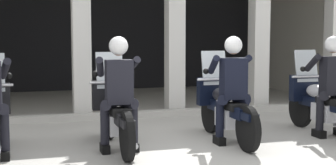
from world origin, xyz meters
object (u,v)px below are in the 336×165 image
at_px(motorcycle_center_right, 225,107).
at_px(motorcycle_far_right, 320,103).
at_px(police_officer_center_right, 232,81).
at_px(police_officer_far_right, 332,78).
at_px(police_officer_center_left, 119,84).
at_px(motorcycle_center_left, 115,113).

height_order(motorcycle_center_right, motorcycle_far_right, same).
height_order(police_officer_center_right, police_officer_far_right, same).
relative_size(police_officer_center_right, police_officer_far_right, 1.00).
height_order(police_officer_center_left, police_officer_far_right, same).
bearing_deg(motorcycle_far_right, motorcycle_center_right, 173.69).
bearing_deg(motorcycle_center_right, motorcycle_center_left, -177.76).
height_order(police_officer_center_left, police_officer_center_right, same).
xyz_separation_m(motorcycle_center_right, police_officer_center_right, (-0.00, -0.28, 0.44)).
distance_m(police_officer_center_left, motorcycle_center_right, 1.77).
relative_size(police_officer_center_left, motorcycle_center_right, 0.78).
distance_m(motorcycle_center_right, motorcycle_far_right, 1.69).
distance_m(motorcycle_center_left, motorcycle_center_right, 1.69).
bearing_deg(police_officer_center_left, motorcycle_center_left, 84.22).
bearing_deg(police_officer_center_left, motorcycle_far_right, -0.04).
height_order(motorcycle_center_left, police_officer_far_right, police_officer_far_right).
relative_size(police_officer_center_left, motorcycle_far_right, 0.78).
relative_size(motorcycle_center_left, police_officer_center_left, 1.29).
bearing_deg(motorcycle_center_right, police_officer_far_right, -7.38).
xyz_separation_m(motorcycle_center_left, motorcycle_center_right, (1.69, 0.02, 0.00)).
bearing_deg(police_officer_center_right, motorcycle_center_left, 172.69).
distance_m(police_officer_center_right, police_officer_far_right, 1.69).
bearing_deg(police_officer_center_right, motorcycle_center_right, 91.25).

